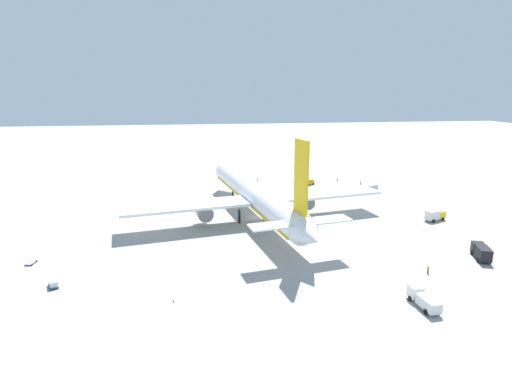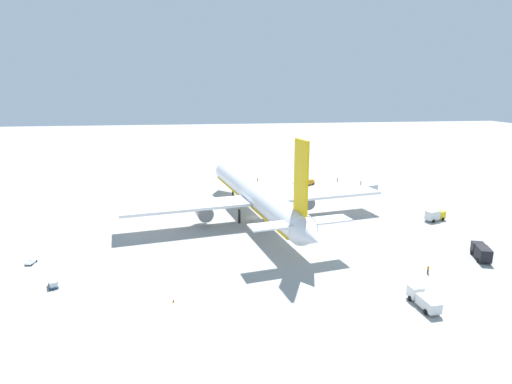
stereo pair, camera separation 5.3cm
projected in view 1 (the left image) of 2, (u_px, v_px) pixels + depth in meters
The scene contains 15 objects.
ground_plane at pixel (254, 218), 115.18m from camera, with size 600.00×600.00×0.00m, color #9E9E99.
airliner at pixel (255, 195), 112.18m from camera, with size 76.84×72.26×25.64m.
service_truck_0 at pixel (424, 299), 68.23m from camera, with size 7.06×2.84×2.55m.
service_truck_1 at pixel (435, 215), 112.17m from camera, with size 3.98×6.25×2.95m.
service_truck_3 at pixel (368, 188), 142.06m from camera, with size 4.53×7.32×2.66m.
service_truck_4 at pixel (481, 252), 87.07m from camera, with size 7.08×4.39×3.01m.
service_van at pixel (309, 182), 153.30m from camera, with size 3.81×4.77×1.97m.
baggage_cart_0 at pixel (31, 263), 84.96m from camera, with size 3.08×1.88×0.40m.
baggage_cart_2 at pixel (53, 283), 75.12m from camera, with size 3.56×2.39×1.30m.
ground_worker_0 at pixel (361, 183), 152.61m from camera, with size 0.43×0.43×1.74m.
ground_worker_1 at pixel (257, 179), 159.01m from camera, with size 0.56×0.56×1.64m.
ground_worker_2 at pixel (337, 179), 158.93m from camera, with size 0.50×0.50×1.62m.
ground_worker_3 at pixel (428, 269), 80.51m from camera, with size 0.44×0.44×1.66m.
traffic_cone_0 at pixel (293, 183), 155.72m from camera, with size 0.36×0.36×0.55m, color orange.
traffic_cone_1 at pixel (174, 301), 69.83m from camera, with size 0.36×0.36×0.55m, color orange.
Camera 1 is at (-108.75, 14.65, 35.74)m, focal length 28.67 mm.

